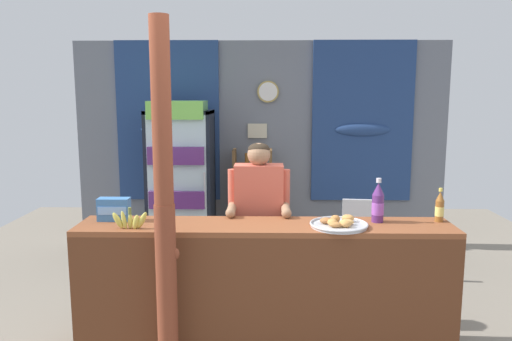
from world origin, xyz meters
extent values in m
plane|color=gray|center=(0.00, 1.18, 0.00)|extent=(7.67, 7.67, 0.00)
cube|color=slate|center=(0.00, 3.01, 1.29)|extent=(4.64, 0.12, 2.59)
cube|color=navy|center=(-1.16, 2.92, 1.60)|extent=(1.28, 0.04, 1.98)
ellipsoid|color=navy|center=(-1.16, 2.90, 1.50)|extent=(0.70, 0.10, 0.16)
cube|color=navy|center=(1.26, 2.92, 1.60)|extent=(1.25, 0.04, 1.98)
ellipsoid|color=navy|center=(1.26, 2.90, 1.50)|extent=(0.68, 0.10, 0.16)
cylinder|color=tan|center=(0.09, 2.93, 1.97)|extent=(0.27, 0.03, 0.27)
cylinder|color=white|center=(0.09, 2.92, 1.97)|extent=(0.23, 0.01, 0.23)
cube|color=beige|center=(-0.05, 2.93, 1.48)|extent=(0.24, 0.02, 0.18)
cube|color=brown|center=(0.05, 0.36, 0.96)|extent=(2.80, 0.47, 0.04)
cube|color=brown|center=(0.05, 0.14, 0.47)|extent=(2.80, 0.04, 0.94)
cube|color=brown|center=(-1.31, 0.36, 0.47)|extent=(0.08, 0.42, 0.94)
cube|color=brown|center=(1.41, 0.36, 0.47)|extent=(0.08, 0.42, 0.94)
cylinder|color=brown|center=(-0.62, -0.03, 0.61)|extent=(0.14, 0.14, 1.22)
cylinder|color=brown|center=(-0.62, -0.03, 1.83)|extent=(0.13, 0.13, 1.22)
ellipsoid|color=brown|center=(-0.55, -0.03, 0.88)|extent=(0.06, 0.05, 0.08)
cube|color=black|center=(-0.94, 2.77, 0.88)|extent=(0.75, 0.04, 1.75)
cube|color=black|center=(-1.29, 2.50, 0.88)|extent=(0.04, 0.58, 1.75)
cube|color=black|center=(-0.59, 2.50, 0.88)|extent=(0.04, 0.58, 1.75)
cube|color=black|center=(-0.94, 2.50, 1.73)|extent=(0.75, 0.58, 0.04)
cube|color=black|center=(-0.94, 2.50, 0.04)|extent=(0.75, 0.58, 0.08)
cube|color=silver|center=(-0.94, 2.22, 0.93)|extent=(0.69, 0.02, 1.59)
cylinder|color=#B7B7BC|center=(-0.63, 2.19, 0.88)|extent=(0.02, 0.02, 0.40)
cube|color=silver|center=(-0.94, 2.50, 0.65)|extent=(0.67, 0.50, 0.02)
cube|color=#56286B|center=(-0.94, 2.38, 0.76)|extent=(0.63, 0.46, 0.20)
cube|color=silver|center=(-0.94, 2.50, 1.15)|extent=(0.67, 0.50, 0.02)
cube|color=#56286B|center=(-0.94, 2.38, 1.26)|extent=(0.63, 0.46, 0.20)
cube|color=silver|center=(-0.94, 2.50, 1.65)|extent=(0.67, 0.50, 0.02)
cube|color=#75C64C|center=(-0.94, 2.38, 1.76)|extent=(0.63, 0.46, 0.20)
cube|color=brown|center=(-0.32, 2.73, 0.64)|extent=(0.04, 0.28, 1.27)
cube|color=brown|center=(0.12, 2.73, 0.64)|extent=(0.04, 0.28, 1.27)
cube|color=brown|center=(-0.10, 2.73, 1.08)|extent=(0.44, 0.28, 0.02)
cylinder|color=brown|center=(-0.17, 2.73, 1.16)|extent=(0.05, 0.05, 0.13)
cylinder|color=silver|center=(-0.04, 2.73, 1.15)|extent=(0.06, 0.06, 0.11)
cube|color=brown|center=(-0.10, 2.73, 0.70)|extent=(0.44, 0.28, 0.02)
cylinder|color=silver|center=(-0.17, 2.73, 0.78)|extent=(0.06, 0.06, 0.14)
cylinder|color=brown|center=(-0.04, 2.73, 0.79)|extent=(0.07, 0.07, 0.15)
cube|color=brown|center=(-0.10, 2.73, 0.32)|extent=(0.44, 0.28, 0.02)
cylinder|color=#56286B|center=(-0.17, 2.73, 0.41)|extent=(0.07, 0.07, 0.15)
cylinder|color=silver|center=(-0.04, 2.73, 0.39)|extent=(0.06, 0.06, 0.13)
cube|color=silver|center=(1.09, 1.99, 0.44)|extent=(0.48, 0.48, 0.04)
cube|color=silver|center=(1.07, 1.79, 0.66)|extent=(0.42, 0.08, 0.40)
cylinder|color=silver|center=(1.30, 2.16, 0.22)|extent=(0.04, 0.04, 0.44)
cylinder|color=silver|center=(0.92, 2.19, 0.22)|extent=(0.04, 0.04, 0.44)
cylinder|color=silver|center=(1.26, 1.78, 0.22)|extent=(0.04, 0.04, 0.44)
cylinder|color=silver|center=(0.88, 1.82, 0.22)|extent=(0.04, 0.04, 0.44)
cube|color=silver|center=(1.29, 1.97, 0.56)|extent=(0.08, 0.40, 0.03)
cube|color=silver|center=(0.89, 2.01, 0.56)|extent=(0.08, 0.40, 0.03)
cylinder|color=#28282D|center=(-0.09, 0.81, 0.43)|extent=(0.11, 0.11, 0.86)
cylinder|color=#28282D|center=(0.09, 0.81, 0.43)|extent=(0.11, 0.11, 0.86)
cube|color=#D15B47|center=(0.00, 0.81, 1.11)|extent=(0.41, 0.20, 0.50)
sphere|color=#997051|center=(0.00, 0.81, 1.45)|extent=(0.19, 0.19, 0.19)
ellipsoid|color=#2D2319|center=(0.00, 0.82, 1.49)|extent=(0.18, 0.18, 0.10)
cylinder|color=#D15B47|center=(-0.22, 0.81, 1.17)|extent=(0.08, 0.08, 0.30)
cylinder|color=#997051|center=(-0.22, 0.66, 1.02)|extent=(0.07, 0.26, 0.07)
sphere|color=#997051|center=(-0.22, 0.53, 1.02)|extent=(0.08, 0.08, 0.08)
cylinder|color=#D15B47|center=(0.22, 0.81, 1.17)|extent=(0.08, 0.08, 0.30)
cylinder|color=#997051|center=(0.22, 0.66, 1.02)|extent=(0.07, 0.26, 0.07)
sphere|color=#997051|center=(0.22, 0.53, 1.02)|extent=(0.08, 0.08, 0.08)
cylinder|color=#56286B|center=(0.90, 0.43, 1.09)|extent=(0.09, 0.09, 0.21)
cone|color=#56286B|center=(0.90, 0.43, 1.24)|extent=(0.09, 0.09, 0.09)
cylinder|color=silver|center=(0.90, 0.43, 1.30)|extent=(0.04, 0.04, 0.03)
cylinder|color=purple|center=(0.90, 0.43, 1.09)|extent=(0.09, 0.09, 0.09)
cylinder|color=brown|center=(1.38, 0.46, 1.06)|extent=(0.06, 0.06, 0.16)
cone|color=brown|center=(1.38, 0.46, 1.18)|extent=(0.06, 0.06, 0.07)
cylinder|color=#E5CC4C|center=(1.38, 0.46, 1.23)|extent=(0.03, 0.03, 0.03)
cylinder|color=#E5D166|center=(1.38, 0.46, 1.06)|extent=(0.07, 0.07, 0.07)
cube|color=#3D75B7|center=(-1.10, 0.44, 1.07)|extent=(0.24, 0.10, 0.17)
cube|color=#7CB5F7|center=(-1.10, 0.39, 1.07)|extent=(0.22, 0.00, 0.06)
cylinder|color=#BCBCC1|center=(0.59, 0.29, 0.99)|extent=(0.41, 0.41, 0.02)
torus|color=#BCBCC1|center=(0.59, 0.29, 1.00)|extent=(0.43, 0.43, 0.02)
ellipsoid|color=tan|center=(0.65, 0.28, 1.02)|extent=(0.11, 0.06, 0.04)
ellipsoid|color=#C68947|center=(0.67, 0.37, 1.03)|extent=(0.09, 0.08, 0.05)
ellipsoid|color=#B2753D|center=(0.58, 0.36, 1.02)|extent=(0.07, 0.06, 0.05)
ellipsoid|color=#A36638|center=(0.50, 0.32, 1.02)|extent=(0.10, 0.08, 0.05)
ellipsoid|color=#C68947|center=(0.54, 0.26, 1.02)|extent=(0.07, 0.09, 0.05)
ellipsoid|color=#B2753D|center=(0.56, 0.22, 1.02)|extent=(0.09, 0.06, 0.04)
ellipsoid|color=#C68947|center=(0.63, 0.22, 1.02)|extent=(0.08, 0.07, 0.05)
ellipsoid|color=#CCC14C|center=(-1.01, 0.22, 1.04)|extent=(0.10, 0.04, 0.14)
ellipsoid|color=#CCC14C|center=(-0.97, 0.22, 1.04)|extent=(0.06, 0.05, 0.14)
ellipsoid|color=#CCC14C|center=(-0.92, 0.22, 1.03)|extent=(0.04, 0.03, 0.12)
ellipsoid|color=#CCC14C|center=(-0.88, 0.21, 1.03)|extent=(0.06, 0.04, 0.12)
ellipsoid|color=#CCC14C|center=(-0.83, 0.21, 1.04)|extent=(0.10, 0.04, 0.14)
cylinder|color=olive|center=(-0.92, 0.22, 1.11)|extent=(0.02, 0.02, 0.05)
camera|label=1|loc=(0.05, -3.20, 1.95)|focal=34.48mm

